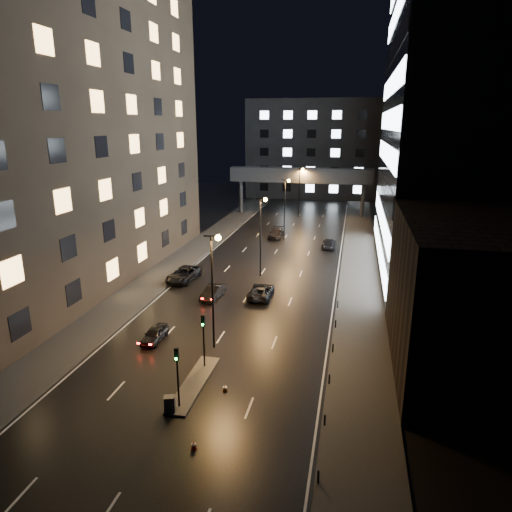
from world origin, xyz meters
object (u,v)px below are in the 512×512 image
Objects in this scene: car_toward_b at (329,243)px; car_away_b at (213,292)px; car_toward_a at (261,291)px; car_away_c at (184,274)px; car_away_d at (276,233)px; car_away_a at (155,334)px; utility_cabinet at (169,404)px.

car_away_b is at bearing 66.52° from car_toward_b.
car_toward_a is at bearing 21.60° from car_away_b.
car_away_d is at bearing 78.76° from car_away_c.
utility_cabinet is at bearing -60.97° from car_away_a.
car_away_a is at bearing 99.68° from utility_cabinet.
car_away_d is 1.11× the size of car_toward_b.
utility_cabinet is (3.49, -20.89, 0.00)m from car_away_b.
car_toward_b is (6.12, 23.38, -0.02)m from car_toward_a.
car_away_a is at bearing -96.48° from car_away_d.
utility_cabinet is (1.40, -50.29, -0.07)m from car_away_d.
car_away_c is 1.09× the size of car_away_d.
car_away_a is at bearing 59.98° from car_toward_a.
car_away_b is at bearing -37.33° from car_away_c.
car_toward_b is at bearing 69.45° from car_away_a.
car_toward_b is 4.35× the size of utility_cabinet.
car_away_c reaches higher than car_away_d.
car_toward_a reaches higher than car_away_a.
car_away_c reaches higher than car_toward_b.
car_away_c reaches higher than car_toward_a.
car_away_a is 40.71m from car_away_d.
car_away_b is 0.73× the size of car_away_c.
car_away_c is at bearing 101.63° from car_away_a.
car_toward_b is at bearing 55.65° from car_away_c.
car_away_d is (4.08, 40.50, 0.14)m from car_away_a.
car_away_d is 4.82× the size of utility_cabinet.
car_away_c is at bearing 50.84° from car_toward_b.
car_away_b is 29.47m from car_away_d.
car_away_d is 10.30m from car_toward_b.
car_away_b is 27.28m from car_toward_b.
car_away_b is 21.18m from utility_cabinet.
utility_cabinet is at bearing -74.43° from car_away_b.
car_away_a is 14.45m from car_toward_a.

